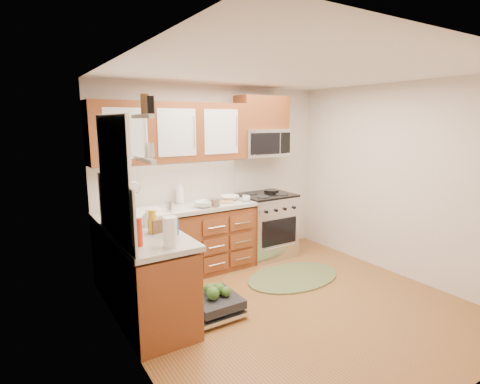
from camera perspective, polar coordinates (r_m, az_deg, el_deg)
floor at (r=4.40m, az=7.99°, el=-16.63°), size 3.50×3.50×0.00m
ceiling at (r=3.93m, az=8.99°, el=17.71°), size 3.50×3.50×0.00m
wall_back at (r=5.41m, az=-3.74°, el=2.62°), size 3.50×0.04×2.50m
wall_front at (r=2.93m, az=31.51°, el=-6.05°), size 3.50×0.04×2.50m
wall_left at (r=3.15m, az=-16.47°, el=-3.77°), size 0.04×3.50×2.50m
wall_right at (r=5.28m, az=23.01°, el=1.58°), size 0.04×3.50×2.50m
base_cabinet_back at (r=5.03m, az=-9.28°, el=-7.82°), size 2.05×0.60×0.85m
base_cabinet_left at (r=3.98m, az=-13.73°, el=-13.13°), size 0.60×1.25×0.85m
countertop_back at (r=4.89m, az=-9.41°, el=-2.57°), size 2.07×0.64×0.05m
countertop_left at (r=3.82m, az=-13.91°, el=-6.57°), size 0.64×1.27×0.05m
backsplash_back at (r=5.09m, az=-10.82°, el=1.49°), size 2.05×0.02×0.57m
backsplash_left at (r=3.66m, az=-18.50°, el=-2.54°), size 0.02×1.25×0.57m
upper_cabinets at (r=4.88m, az=-10.39°, el=8.95°), size 2.05×0.35×0.75m
cabinet_over_mw at (r=5.57m, az=3.33°, el=12.00°), size 0.76×0.35×0.47m
range at (r=5.66m, az=4.00°, el=-5.03°), size 0.76×0.64×0.95m
microwave at (r=5.55m, az=3.43°, el=7.51°), size 0.76×0.38×0.40m
sink at (r=4.72m, az=-15.16°, el=-4.54°), size 0.62×0.50×0.26m
dishwasher at (r=4.14m, az=-4.36°, el=-16.85°), size 0.70×0.60×0.20m
window at (r=3.58m, az=-18.73°, el=2.69°), size 0.03×1.05×1.05m
window_blind at (r=3.55m, az=-18.66°, el=8.00°), size 0.02×0.96×0.40m
shelf_upper at (r=2.73m, az=-14.68°, el=11.10°), size 0.04×0.40×0.03m
shelf_lower at (r=2.74m, az=-14.38°, el=4.83°), size 0.04×0.40×0.03m
rug at (r=5.06m, az=8.13°, el=-12.68°), size 1.54×1.29×0.02m
skillet at (r=5.67m, az=4.82°, el=0.14°), size 0.23×0.23×0.04m
stock_pot at (r=4.84m, az=-4.06°, el=-1.59°), size 0.19×0.19×0.11m
cutting_board at (r=5.09m, az=-2.57°, el=-1.50°), size 0.33×0.28×0.02m
canister at (r=4.62m, az=-10.80°, el=-2.14°), size 0.12×0.12×0.15m
paper_towel_roll at (r=3.35m, az=-10.60°, el=-6.01°), size 0.16×0.16×0.27m
mustard_bottle at (r=3.79m, az=-13.21°, el=-4.42°), size 0.09×0.09×0.24m
red_bottle at (r=3.44m, az=-15.19°, el=-5.94°), size 0.09×0.09×0.25m
wooden_box at (r=3.82m, az=-12.60°, el=-5.05°), size 0.15×0.13×0.14m
blue_carton at (r=3.69m, az=-10.29°, el=-5.25°), size 0.12×0.08×0.17m
bowl_a at (r=5.24m, az=-1.57°, el=-0.88°), size 0.33×0.33×0.06m
bowl_b at (r=4.83m, az=-5.53°, el=-1.86°), size 0.26×0.26×0.08m
cup at (r=5.13m, az=0.95°, el=-0.99°), size 0.13×0.13×0.09m
soap_bottle_a at (r=5.05m, az=-9.16°, el=-0.05°), size 0.14×0.14×0.31m
soap_bottle_b at (r=4.05m, az=-13.97°, el=-3.79°), size 0.10×0.10×0.19m
soap_bottle_c at (r=4.06m, az=-16.21°, el=-4.03°), size 0.16×0.16×0.17m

